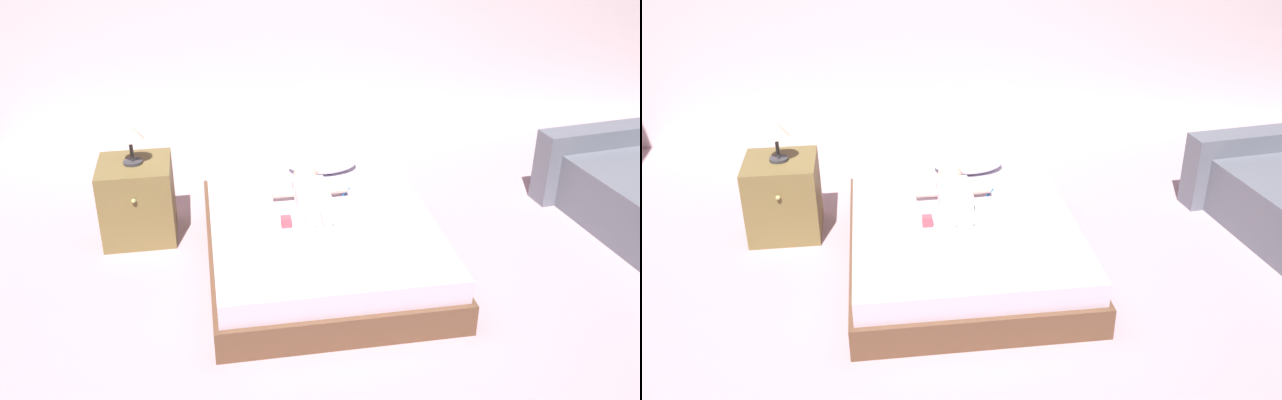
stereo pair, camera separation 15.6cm
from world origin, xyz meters
The scene contains 8 objects.
ground_plane centered at (0.00, 0.00, 0.00)m, with size 8.00×8.00×0.00m, color #B798A1.
bed centered at (-0.01, 0.73, 0.16)m, with size 1.41×1.84×0.33m.
pillow centered at (0.11, 1.37, 0.39)m, with size 0.49×0.28×0.11m.
baby centered at (-0.04, 0.95, 0.40)m, with size 0.49×0.65×0.17m.
toothbrush centered at (0.21, 1.01, 0.34)m, with size 0.08×0.11×0.02m.
nightstand centered at (-1.16, 1.26, 0.27)m, with size 0.47×0.50×0.53m.
lamp centered at (-1.16, 1.26, 0.74)m, with size 0.18×0.18×0.28m.
toy_block centered at (-0.24, 0.62, 0.36)m, with size 0.06×0.06×0.06m.
Camera 2 is at (-0.53, -3.12, 2.42)m, focal length 39.55 mm.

